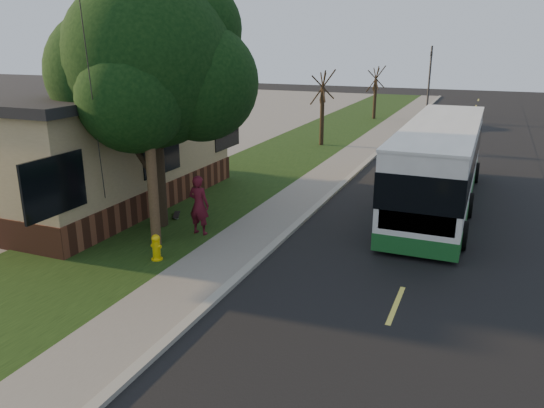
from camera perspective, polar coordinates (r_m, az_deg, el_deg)
The scene contains 17 objects.
ground at distance 13.97m, azimuth -3.32°, elevation -7.86°, with size 120.00×120.00×0.00m, color black.
road at distance 22.21m, azimuth 17.65°, elevation 0.96°, with size 8.00×80.00×0.01m, color black.
curb at distance 22.84m, azimuth 7.65°, elevation 2.20°, with size 0.25×80.00×0.12m, color gray.
sidewalk at distance 23.11m, azimuth 5.26°, elevation 2.41°, with size 2.00×80.00×0.08m, color slate.
grass_verge at distance 24.34m, azimuth -2.63°, elevation 3.22°, with size 5.00×80.00×0.07m, color black.
building_lot at distance 29.91m, azimuth -20.32°, elevation 4.77°, with size 15.00×80.00×0.04m, color slate.
fire_hydrant at distance 15.03m, azimuth -12.34°, elevation -4.58°, with size 0.32×0.32×0.74m.
utility_pole at distance 15.27m, azimuth -13.44°, elevation 11.95°, with size 2.86×3.21×9.07m.
leafy_tree at distance 17.09m, azimuth -12.69°, elevation 14.31°, with size 6.30×6.00×7.80m.
bare_tree_near at distance 30.96m, azimuth 5.42°, elevation 10.15°, with size 1.38×1.21×4.31m.
bare_tree_far at distance 42.42m, azimuth 11.03°, elevation 11.61°, with size 1.38×1.21×4.03m.
traffic_signal at distance 45.72m, azimuth 16.59°, elevation 13.07°, with size 0.18×0.22×5.50m.
transit_bus at distance 20.28m, azimuth 17.58°, elevation 4.26°, with size 2.63×11.41×3.09m.
skateboarder at distance 16.61m, azimuth -7.86°, elevation -0.11°, with size 0.69×0.45×1.89m, color #4D0F1C.
skateboard_main at distance 18.65m, azimuth -10.23°, elevation -1.15°, with size 0.52×0.78×0.07m.
dumpster at distance 25.38m, azimuth -10.26°, elevation 4.89°, with size 1.42×1.18×1.15m.
distant_car at distance 39.64m, azimuth 17.08°, elevation 8.92°, with size 1.68×4.17×1.42m, color black.
Camera 1 is at (5.59, -11.35, 5.91)m, focal length 35.00 mm.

